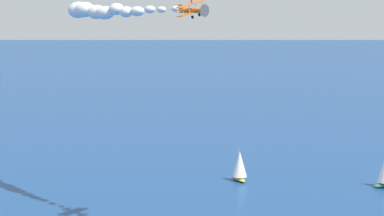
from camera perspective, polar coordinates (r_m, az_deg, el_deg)
The scene contains 3 objects.
sailboat_trailing at distance 177.63m, azimuth 3.94°, elevation -4.75°, with size 6.97×4.80×8.70m.
biplane_lead at distance 128.18m, azimuth 0.08°, elevation 8.08°, with size 6.59×6.61×3.70m.
smoke_trail_lead at distance 151.13m, azimuth -7.76°, elevation 7.94°, with size 27.03×27.97×4.60m.
Camera 1 is at (128.25, 6.54, 43.42)m, focal length 64.82 mm.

